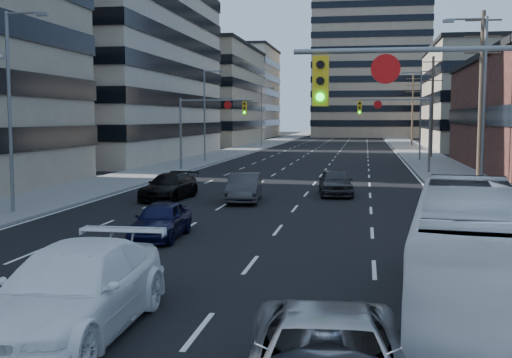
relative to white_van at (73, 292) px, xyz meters
name	(u,v)px	position (x,y,z in m)	size (l,w,h in m)	color
road_surface	(341,139)	(0.63, 124.59, -0.87)	(18.00, 300.00, 0.02)	black
sidewalk_left	(287,138)	(-10.87, 124.59, -0.81)	(5.00, 300.00, 0.15)	slate
sidewalk_right	(397,139)	(12.13, 124.59, -0.81)	(5.00, 300.00, 0.15)	slate
office_left_mid	(68,29)	(-26.37, 54.59, 13.12)	(26.00, 34.00, 28.00)	#ADA089
office_left_far	(193,97)	(-23.37, 94.59, 7.12)	(20.00, 30.00, 16.00)	gray
office_right_far	(511,99)	(25.63, 82.59, 6.12)	(22.00, 28.00, 14.00)	gray
apartment_tower	(371,13)	(6.63, 144.59, 28.12)	(26.00, 26.00, 58.00)	gray
bg_block_left	(222,94)	(-27.37, 134.59, 9.12)	(24.00, 24.00, 20.00)	#ADA089
bg_block_right	(501,110)	(32.63, 124.59, 5.12)	(22.00, 22.00, 12.00)	gray
signal_near_right	(478,119)	(8.08, 2.59, 3.44)	(6.59, 0.33, 6.00)	slate
signal_far_left	(208,119)	(-7.05, 39.59, 3.42)	(6.09, 0.33, 6.00)	slate
signal_far_right	(399,119)	(8.31, 39.59, 3.42)	(6.09, 0.33, 6.00)	slate
utility_pole_block	(481,95)	(12.83, 30.59, 4.89)	(2.20, 0.28, 11.00)	#4C3D2D
utility_pole_midblock	(432,105)	(12.83, 60.59, 4.89)	(2.20, 0.28, 11.00)	#4C3D2D
utility_pole_distant	(413,109)	(12.83, 90.59, 4.89)	(2.20, 0.28, 11.00)	#4C3D2D
streetlight_left_near	(13,102)	(-9.71, 14.59, 4.17)	(2.03, 0.22, 9.00)	slate
streetlight_left_mid	(206,111)	(-9.71, 49.59, 4.17)	(2.03, 0.22, 9.00)	slate
streetlight_left_far	(263,113)	(-9.71, 84.59, 4.17)	(2.03, 0.22, 9.00)	slate
streetlight_right_near	(480,103)	(10.97, 19.59, 4.17)	(2.03, 0.22, 9.00)	slate
streetlight_right_far	(419,111)	(10.97, 54.59, 4.17)	(2.03, 0.22, 9.00)	slate
white_van	(73,292)	(0.00, 0.00, 0.00)	(2.48, 6.10, 1.77)	white
transit_bus	(473,253)	(8.06, 2.55, 0.54)	(2.39, 10.22, 2.85)	white
sedan_blue	(161,220)	(-1.50, 10.21, -0.21)	(1.59, 3.95, 1.35)	black
sedan_grey_center	(244,188)	(-0.45, 20.76, -0.15)	(1.56, 4.49, 1.48)	#333335
sedan_black_far	(169,187)	(-4.57, 20.99, -0.19)	(1.96, 4.81, 1.40)	black
sedan_grey_right	(336,182)	(4.11, 24.32, -0.12)	(1.81, 4.51, 1.54)	#2F2F32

